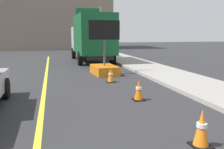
{
  "coord_description": "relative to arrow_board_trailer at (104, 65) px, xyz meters",
  "views": [
    {
      "loc": [
        0.33,
        0.88,
        2.02
      ],
      "look_at": [
        1.44,
        5.41,
        1.25
      ],
      "focal_mm": 39.34,
      "sensor_mm": 36.0,
      "label": 1
    }
  ],
  "objects": [
    {
      "name": "lane_center_stripe",
      "position": [
        -2.88,
        -6.94,
        -0.48
      ],
      "size": [
        0.14,
        36.0,
        0.01
      ],
      "primitive_type": "cube",
      "color": "yellow",
      "rests_on": "ground"
    },
    {
      "name": "traffic_cone_near_sign",
      "position": [
        0.02,
        -8.36,
        -0.13
      ],
      "size": [
        0.36,
        0.36,
        0.71
      ],
      "color": "black",
      "rests_on": "ground"
    },
    {
      "name": "far_building_block",
      "position": [
        -2.64,
        24.71,
        4.91
      ],
      "size": [
        16.25,
        9.29,
        10.79
      ],
      "primitive_type": "cube",
      "color": "gray",
      "rests_on": "ground"
    },
    {
      "name": "box_truck",
      "position": [
        0.31,
        5.96,
        1.32
      ],
      "size": [
        2.51,
        7.29,
        3.32
      ],
      "color": "black",
      "rests_on": "ground"
    },
    {
      "name": "highway_guide_sign",
      "position": [
        2.0,
        15.1,
        2.94
      ],
      "size": [
        2.79,
        0.18,
        5.0
      ],
      "color": "gray",
      "rests_on": "ground"
    },
    {
      "name": "arrow_board_trailer",
      "position": [
        0.0,
        0.0,
        0.0
      ],
      "size": [
        1.6,
        1.88,
        2.7
      ],
      "color": "orange",
      "rests_on": "ground"
    },
    {
      "name": "traffic_cone_mid_lane",
      "position": [
        0.01,
        -5.08,
        -0.16
      ],
      "size": [
        0.36,
        0.36,
        0.66
      ],
      "color": "black",
      "rests_on": "ground"
    },
    {
      "name": "traffic_cone_far_lane",
      "position": [
        -0.17,
        -2.08,
        -0.18
      ],
      "size": [
        0.36,
        0.36,
        0.62
      ],
      "color": "black",
      "rests_on": "ground"
    }
  ]
}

